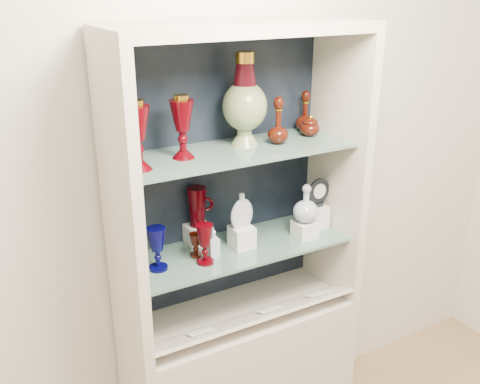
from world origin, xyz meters
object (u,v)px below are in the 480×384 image
pedestal_lamp_right (182,127)px  cobalt_goblet (157,249)px  enamel_urn (245,100)px  ruby_decanter_a (278,117)px  ruby_decanter_b (305,110)px  lidded_bowl (310,125)px  clear_square_bottle (213,243)px  clear_round_decanter (306,204)px  ruby_pitcher (197,207)px  cameo_medallion (319,192)px  flat_flask (242,210)px  ruby_goblet_tall (205,244)px  pedestal_lamp_left (137,136)px  ruby_goblet_small (196,245)px

pedestal_lamp_right → cobalt_goblet: 0.47m
enamel_urn → ruby_decanter_a: (0.12, -0.05, -0.07)m
enamel_urn → ruby_decanter_b: (0.34, 0.06, -0.09)m
ruby_decanter_b → lidded_bowl: bearing=-111.2°
clear_square_bottle → clear_round_decanter: 0.43m
ruby_pitcher → clear_square_bottle: bearing=-73.0°
lidded_bowl → cameo_medallion: lidded_bowl is taller
ruby_pitcher → ruby_decanter_a: bearing=-5.0°
clear_square_bottle → flat_flask: bearing=8.8°
pedestal_lamp_right → enamel_urn: 0.29m
pedestal_lamp_right → ruby_goblet_tall: 0.46m
ruby_decanter_a → ruby_goblet_tall: bearing=-171.8°
pedestal_lamp_right → enamel_urn: (0.28, 0.04, 0.06)m
lidded_bowl → clear_round_decanter: size_ratio=0.57×
clear_round_decanter → ruby_goblet_tall: bearing=-179.9°
pedestal_lamp_left → lidded_bowl: 0.78m
ruby_decanter_a → pedestal_lamp_right: bearing=178.5°
ruby_decanter_a → clear_square_bottle: bearing=-175.9°
pedestal_lamp_right → clear_square_bottle: 0.49m
pedestal_lamp_left → enamel_urn: enamel_urn is taller
lidded_bowl → ruby_goblet_tall: lidded_bowl is taller
pedestal_lamp_right → flat_flask: size_ratio=1.55×
cobalt_goblet → clear_round_decanter: size_ratio=1.07×
ruby_decanter_a → lidded_bowl: 0.19m
cobalt_goblet → flat_flask: size_ratio=1.15×
ruby_decanter_a → cameo_medallion: bearing=1.7°
lidded_bowl → ruby_goblet_tall: size_ratio=0.57×
enamel_urn → cameo_medallion: (0.35, -0.04, -0.43)m
lidded_bowl → ruby_goblet_tall: (-0.54, -0.08, -0.39)m
enamel_urn → ruby_decanter_b: 0.35m
enamel_urn → clear_square_bottle: 0.58m
cameo_medallion → ruby_decanter_a: bearing=178.2°
lidded_bowl → flat_flask: lidded_bowl is taller
cobalt_goblet → ruby_pitcher: 0.27m
pedestal_lamp_left → ruby_goblet_tall: 0.52m
ruby_decanter_a → ruby_pitcher: size_ratio=1.27×
ruby_goblet_tall → clear_square_bottle: (0.05, 0.03, -0.02)m
cobalt_goblet → clear_round_decanter: 0.66m
ruby_decanter_b → ruby_goblet_small: ruby_decanter_b is taller
ruby_decanter_a → flat_flask: 0.40m
enamel_urn → ruby_goblet_small: bearing=-172.5°
pedestal_lamp_right → ruby_goblet_tall: bearing=-52.4°
enamel_urn → ruby_pitcher: enamel_urn is taller
ruby_decanter_b → pedestal_lamp_left: bearing=-169.3°
ruby_goblet_small → clear_square_bottle: (0.06, -0.04, 0.01)m
pedestal_lamp_left → flat_flask: 0.57m
pedestal_lamp_left → clear_round_decanter: 0.81m
pedestal_lamp_right → ruby_goblet_tall: size_ratio=1.43×
pedestal_lamp_right → cobalt_goblet: bearing=-171.8°
pedestal_lamp_left → clear_square_bottle: pedestal_lamp_left is taller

